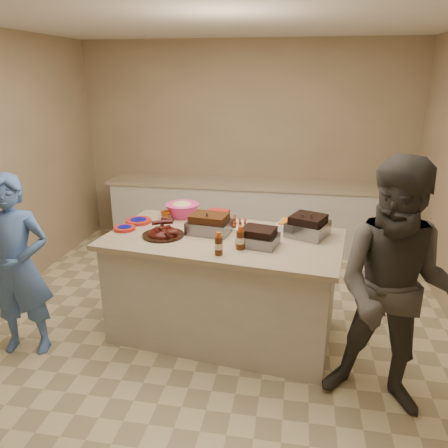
% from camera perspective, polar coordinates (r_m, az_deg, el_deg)
% --- Properties ---
extents(room, '(4.50, 5.00, 2.70)m').
position_cam_1_polar(room, '(4.18, -1.89, -13.74)').
color(room, tan).
rests_on(room, ground).
extents(back_counter, '(3.60, 0.64, 0.90)m').
position_cam_1_polar(back_counter, '(5.97, 2.33, 1.32)').
color(back_counter, beige).
rests_on(back_counter, ground).
extents(island, '(2.11, 1.30, 0.94)m').
position_cam_1_polar(island, '(4.16, -0.12, -13.97)').
color(island, beige).
rests_on(island, ground).
extents(rib_platter, '(0.40, 0.40, 0.14)m').
position_cam_1_polar(rib_platter, '(3.79, -7.93, -1.56)').
color(rib_platter, '#45100B').
rests_on(rib_platter, island).
extents(pulled_pork_tray, '(0.39, 0.32, 0.11)m').
position_cam_1_polar(pulled_pork_tray, '(3.83, -1.93, -1.14)').
color(pulled_pork_tray, '#47230F').
rests_on(pulled_pork_tray, island).
extents(brisket_tray, '(0.35, 0.31, 0.09)m').
position_cam_1_polar(brisket_tray, '(3.57, 4.50, -2.76)').
color(brisket_tray, black).
rests_on(brisket_tray, island).
extents(roasting_pan, '(0.41, 0.41, 0.12)m').
position_cam_1_polar(roasting_pan, '(3.83, 10.80, -1.50)').
color(roasting_pan, gray).
rests_on(roasting_pan, island).
extents(coleslaw_bowl, '(0.37, 0.37, 0.22)m').
position_cam_1_polar(coleslaw_bowl, '(4.27, -5.44, 0.94)').
color(coleslaw_bowl, '#ED3685').
rests_on(coleslaw_bowl, island).
extents(sausage_plate, '(0.32, 0.32, 0.05)m').
position_cam_1_polar(sausage_plate, '(4.00, 1.43, -0.25)').
color(sausage_plate, silver).
rests_on(sausage_plate, island).
extents(mac_cheese_dish, '(0.35, 0.29, 0.08)m').
position_cam_1_polar(mac_cheese_dish, '(3.95, 9.38, -0.77)').
color(mac_cheese_dish, orange).
rests_on(mac_cheese_dish, island).
extents(bbq_bottle_a, '(0.07, 0.07, 0.18)m').
position_cam_1_polar(bbq_bottle_a, '(3.37, -0.70, -4.02)').
color(bbq_bottle_a, '#431F0B').
rests_on(bbq_bottle_a, island).
extents(bbq_bottle_b, '(0.07, 0.07, 0.19)m').
position_cam_1_polar(bbq_bottle_b, '(3.48, 2.12, -3.29)').
color(bbq_bottle_b, '#431F0B').
rests_on(bbq_bottle_b, island).
extents(mustard_bottle, '(0.05, 0.05, 0.13)m').
position_cam_1_polar(mustard_bottle, '(3.86, -0.97, -0.94)').
color(mustard_bottle, gold).
rests_on(mustard_bottle, island).
extents(sauce_bowl, '(0.16, 0.07, 0.15)m').
position_cam_1_polar(sauce_bowl, '(3.87, -1.23, -0.90)').
color(sauce_bowl, silver).
rests_on(sauce_bowl, island).
extents(plate_stack_large, '(0.27, 0.27, 0.03)m').
position_cam_1_polar(plate_stack_large, '(4.17, -11.10, 0.20)').
color(plate_stack_large, '#A72017').
rests_on(plate_stack_large, island).
extents(plate_stack_small, '(0.22, 0.22, 0.03)m').
position_cam_1_polar(plate_stack_small, '(4.00, -12.84, -0.73)').
color(plate_stack_small, '#A72017').
rests_on(plate_stack_small, island).
extents(plastic_cup, '(0.11, 0.10, 0.10)m').
position_cam_1_polar(plastic_cup, '(4.19, -7.58, 0.48)').
color(plastic_cup, '#8D3B07').
rests_on(plastic_cup, island).
extents(basket_stack, '(0.21, 0.18, 0.10)m').
position_cam_1_polar(basket_stack, '(4.16, -0.79, 0.53)').
color(basket_stack, '#A72017').
rests_on(basket_stack, island).
extents(guest_blue, '(0.81, 1.61, 0.37)m').
position_cam_1_polar(guest_blue, '(4.31, -23.93, -14.50)').
color(guest_blue, '#4A73BF').
rests_on(guest_blue, ground).
extents(guest_gray, '(1.31, 1.97, 0.68)m').
position_cam_1_polar(guest_gray, '(3.61, 19.88, -21.10)').
color(guest_gray, '#4E4B46').
rests_on(guest_gray, ground).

